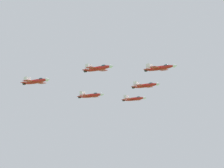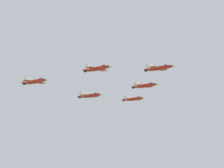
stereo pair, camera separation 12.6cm
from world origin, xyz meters
name	(u,v)px [view 2 (the right image)]	position (x,y,z in m)	size (l,w,h in m)	color
jet_lead	(160,68)	(-1.55, 10.33, 130.59)	(10.15, 12.40, 2.99)	red
jet_left_wingman	(146,85)	(20.52, 15.44, 127.84)	(10.50, 12.44, 3.04)	red
jet_right_wingman	(98,68)	(-3.04, 32.93, 130.40)	(10.67, 12.65, 3.09)	red
jet_left_outer	(134,99)	(42.59, 20.55, 125.35)	(10.01, 12.05, 2.92)	red
jet_right_outer	(36,81)	(-4.52, 55.53, 125.58)	(10.32, 12.68, 3.06)	red
jet_slot_rear	(91,95)	(19.03, 38.04, 123.65)	(10.02, 12.42, 2.99)	red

